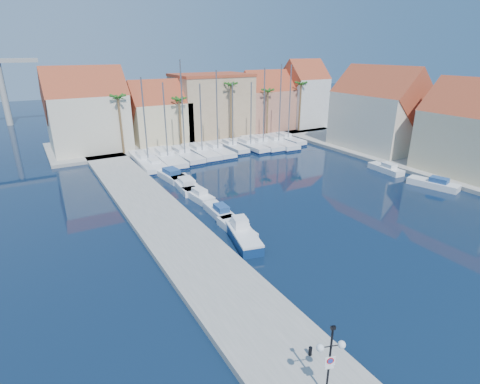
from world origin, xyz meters
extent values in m
plane|color=black|center=(0.00, 0.00, 0.00)|extent=(260.00, 260.00, 0.00)
cube|color=gray|center=(-9.00, 13.50, 0.25)|extent=(6.00, 77.00, 0.50)
cube|color=gray|center=(10.00, 48.00, 0.25)|extent=(54.00, 16.00, 0.50)
cube|color=gray|center=(32.00, 15.00, 0.25)|extent=(12.00, 60.00, 0.50)
cylinder|color=black|center=(-8.95, -9.15, 2.60)|extent=(0.11, 0.11, 4.20)
cylinder|color=black|center=(-9.20, -9.06, 3.55)|extent=(0.51, 0.22, 0.05)
cylinder|color=black|center=(-8.70, -9.23, 3.55)|extent=(0.51, 0.22, 0.05)
sphere|color=white|center=(-9.44, -8.97, 3.55)|extent=(0.38, 0.38, 0.38)
sphere|color=white|center=(-8.45, -9.32, 3.55)|extent=(0.38, 0.38, 0.38)
cube|color=black|center=(-8.95, -9.15, 4.60)|extent=(0.26, 0.20, 0.17)
cube|color=white|center=(-8.97, -9.20, 2.71)|extent=(0.51, 0.20, 0.53)
cylinder|color=red|center=(-8.98, -9.23, 2.76)|extent=(0.34, 0.13, 0.36)
cylinder|color=#1933A5|center=(-8.98, -9.24, 2.76)|extent=(0.24, 0.09, 0.25)
cube|color=white|center=(-8.97, -9.20, 2.34)|extent=(0.41, 0.17, 0.15)
cylinder|color=black|center=(-7.92, -6.75, 0.76)|extent=(0.21, 0.21, 0.52)
cube|color=navy|center=(-4.07, 6.93, 0.42)|extent=(3.12, 5.93, 0.85)
cube|color=white|center=(-4.07, 6.93, 0.94)|extent=(3.12, 5.93, 0.19)
cube|color=white|center=(-3.82, 8.03, 1.46)|extent=(1.53, 1.75, 1.04)
cube|color=white|center=(-3.65, 8.96, 0.40)|extent=(1.67, 5.18, 0.80)
cube|color=white|center=(-3.65, 8.44, 1.10)|extent=(1.16, 1.82, 0.60)
cube|color=white|center=(-3.32, 13.19, 0.40)|extent=(1.81, 5.09, 0.80)
cube|color=navy|center=(-3.34, 12.69, 1.10)|extent=(1.20, 1.80, 0.60)
cube|color=white|center=(-3.31, 18.74, 0.40)|extent=(2.16, 5.31, 0.80)
cube|color=white|center=(-3.26, 18.23, 1.10)|extent=(1.33, 1.92, 0.60)
cube|color=white|center=(-3.11, 23.02, 0.40)|extent=(2.78, 7.18, 0.80)
cube|color=white|center=(-3.16, 22.32, 1.10)|extent=(1.76, 2.57, 0.60)
cube|color=white|center=(-3.45, 27.81, 0.40)|extent=(2.95, 7.22, 0.80)
cube|color=navy|center=(-3.38, 27.11, 1.10)|extent=(1.82, 2.61, 0.60)
cube|color=white|center=(-3.88, 33.47, 0.40)|extent=(2.04, 6.25, 0.80)
cube|color=white|center=(-3.89, 32.84, 1.10)|extent=(1.41, 2.19, 0.60)
cube|color=white|center=(-3.43, 37.95, 0.40)|extent=(2.02, 6.28, 0.80)
cube|color=white|center=(-3.43, 37.32, 1.10)|extent=(1.41, 2.20, 0.60)
cube|color=white|center=(24.00, 7.44, 0.40)|extent=(3.44, 6.24, 0.80)
cube|color=navy|center=(24.16, 6.86, 1.10)|extent=(1.85, 2.36, 0.60)
cube|color=white|center=(24.00, 14.77, 0.40)|extent=(2.12, 5.46, 0.80)
cube|color=white|center=(23.96, 14.24, 1.10)|extent=(1.34, 1.96, 0.60)
cube|color=white|center=(-4.24, 35.11, 0.50)|extent=(3.54, 11.94, 1.00)
cube|color=#0D1C41|center=(-4.24, 35.11, 0.18)|extent=(3.60, 12.00, 0.28)
cube|color=white|center=(-4.19, 36.30, 1.30)|extent=(2.29, 3.63, 0.60)
cylinder|color=slate|center=(-4.26, 34.52, 6.88)|extent=(0.20, 0.20, 11.75)
cube|color=white|center=(-0.97, 35.70, 0.50)|extent=(3.74, 12.14, 1.00)
cube|color=#0D1C41|center=(-0.97, 35.70, 0.18)|extent=(3.80, 12.20, 0.28)
cube|color=white|center=(-0.91, 36.90, 1.30)|extent=(2.37, 3.71, 0.60)
cylinder|color=slate|center=(-1.00, 35.10, 6.43)|extent=(0.20, 0.20, 10.86)
cube|color=white|center=(1.85, 35.72, 0.50)|extent=(3.21, 10.45, 1.00)
cube|color=#0D1C41|center=(1.85, 35.72, 0.18)|extent=(3.27, 10.51, 0.28)
cube|color=white|center=(1.79, 36.75, 1.30)|extent=(2.04, 3.19, 0.60)
cylinder|color=slate|center=(1.87, 35.20, 7.98)|extent=(0.20, 0.20, 13.96)
cube|color=white|center=(5.01, 36.05, 0.50)|extent=(2.81, 10.55, 1.00)
cube|color=#0D1C41|center=(5.01, 36.05, 0.18)|extent=(2.87, 10.61, 0.28)
cube|color=white|center=(5.02, 37.11, 1.30)|extent=(1.94, 3.17, 0.60)
cylinder|color=slate|center=(5.01, 35.53, 6.20)|extent=(0.20, 0.20, 10.40)
cube|color=white|center=(7.72, 35.73, 0.50)|extent=(2.60, 9.77, 1.00)
cube|color=#0D1C41|center=(7.72, 35.73, 0.18)|extent=(2.67, 9.83, 0.28)
cube|color=white|center=(7.73, 36.70, 1.30)|extent=(1.80, 2.94, 0.60)
cylinder|color=slate|center=(7.72, 35.24, 7.16)|extent=(0.20, 0.20, 12.32)
cube|color=white|center=(11.07, 36.58, 0.50)|extent=(2.26, 8.61, 1.00)
cube|color=#0D1C41|center=(11.07, 36.58, 0.18)|extent=(2.32, 8.67, 0.28)
cube|color=white|center=(11.07, 37.44, 1.30)|extent=(1.57, 2.58, 0.60)
cylinder|color=slate|center=(11.07, 36.15, 6.13)|extent=(0.20, 0.20, 10.26)
cube|color=white|center=(14.13, 35.80, 0.50)|extent=(2.93, 9.61, 1.00)
cube|color=#0D1C41|center=(14.13, 35.80, 0.18)|extent=(2.99, 9.67, 0.28)
cube|color=white|center=(14.09, 36.75, 1.30)|extent=(1.87, 2.93, 0.60)
cylinder|color=slate|center=(14.15, 35.33, 6.14)|extent=(0.20, 0.20, 10.27)
cube|color=white|center=(16.93, 36.13, 0.50)|extent=(3.12, 11.11, 1.00)
cube|color=#0D1C41|center=(16.93, 36.13, 0.18)|extent=(3.19, 11.17, 0.28)
cube|color=white|center=(16.96, 37.24, 1.30)|extent=(2.09, 3.36, 0.60)
cylinder|color=slate|center=(16.92, 35.58, 7.23)|extent=(0.20, 0.20, 12.46)
cube|color=white|center=(19.80, 35.38, 0.50)|extent=(3.55, 11.08, 1.00)
cube|color=#0D1C41|center=(19.80, 35.38, 0.18)|extent=(3.61, 11.14, 0.28)
cube|color=white|center=(19.87, 36.47, 1.30)|extent=(2.20, 3.40, 0.60)
cylinder|color=slate|center=(19.77, 34.84, 7.49)|extent=(0.20, 0.20, 12.99)
cube|color=white|center=(22.78, 36.51, 0.50)|extent=(2.42, 9.01, 1.00)
cube|color=#0D1C41|center=(22.78, 36.51, 0.18)|extent=(2.48, 9.07, 0.28)
cube|color=white|center=(22.77, 37.41, 1.30)|extent=(1.66, 2.71, 0.60)
cylinder|color=slate|center=(22.78, 36.06, 7.42)|extent=(0.20, 0.20, 12.84)
cube|color=beige|center=(-10.00, 47.00, 5.00)|extent=(12.00, 9.00, 9.00)
cube|color=#973520|center=(-10.00, 47.00, 9.50)|extent=(12.30, 9.00, 9.00)
cube|color=beige|center=(2.00, 47.00, 4.00)|extent=(10.00, 8.00, 7.00)
cube|color=#973520|center=(2.00, 47.00, 7.50)|extent=(10.30, 8.00, 8.00)
cube|color=tan|center=(13.00, 48.00, 6.00)|extent=(14.00, 10.00, 11.00)
cube|color=#973520|center=(13.00, 48.00, 11.75)|extent=(14.20, 10.20, 0.50)
cube|color=#B2705A|center=(25.00, 47.00, 4.50)|extent=(10.00, 8.00, 8.00)
cube|color=#973520|center=(25.00, 47.00, 8.50)|extent=(10.30, 8.00, 8.00)
cube|color=silver|center=(34.00, 46.00, 5.50)|extent=(8.00, 8.00, 10.00)
cube|color=#973520|center=(34.00, 46.00, 10.50)|extent=(8.30, 8.00, 8.00)
cube|color=beige|center=(32.00, 8.00, 4.50)|extent=(9.00, 12.00, 8.00)
cube|color=#973520|center=(32.00, 8.00, 8.50)|extent=(9.00, 12.30, 9.00)
cube|color=beige|center=(32.00, 24.00, 5.00)|extent=(9.00, 14.00, 9.00)
cube|color=#973520|center=(32.00, 24.00, 9.50)|extent=(9.00, 14.30, 9.00)
cylinder|color=brown|center=(-6.00, 42.00, 5.00)|extent=(0.36, 0.36, 9.00)
sphere|color=#225C1A|center=(-6.00, 42.00, 9.35)|extent=(2.60, 2.60, 2.60)
cylinder|color=brown|center=(4.00, 42.00, 4.50)|extent=(0.36, 0.36, 8.00)
sphere|color=#225C1A|center=(4.00, 42.00, 8.35)|extent=(2.60, 2.60, 2.60)
cylinder|color=brown|center=(14.00, 42.00, 5.50)|extent=(0.36, 0.36, 10.00)
sphere|color=#225C1A|center=(14.00, 42.00, 10.35)|extent=(2.60, 2.60, 2.60)
cylinder|color=brown|center=(22.00, 42.00, 4.75)|extent=(0.36, 0.36, 8.50)
sphere|color=#225C1A|center=(22.00, 42.00, 8.85)|extent=(2.60, 2.60, 2.60)
cylinder|color=brown|center=(30.00, 42.00, 5.25)|extent=(0.36, 0.36, 9.50)
sphere|color=#225C1A|center=(30.00, 42.00, 9.85)|extent=(2.60, 2.60, 2.60)
cylinder|color=#9E9E99|center=(-22.00, 82.00, 7.00)|extent=(1.40, 1.40, 14.00)
camera|label=1|loc=(-19.33, -18.72, 16.29)|focal=28.00mm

